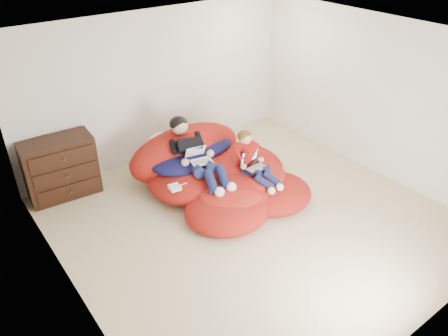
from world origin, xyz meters
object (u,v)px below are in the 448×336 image
at_px(older_boy, 193,151).
at_px(dresser, 60,168).
at_px(laptop_white, 199,157).
at_px(beanbag_pile, 218,174).
at_px(younger_boy, 252,158).
at_px(laptop_black, 253,162).

bearing_deg(older_boy, dresser, 146.93).
xyz_separation_m(older_boy, laptop_white, (0.00, -0.14, -0.05)).
bearing_deg(laptop_white, older_boy, 90.00).
xyz_separation_m(beanbag_pile, younger_boy, (0.32, -0.44, 0.37)).
bearing_deg(younger_boy, laptop_white, 141.40).
relative_size(beanbag_pile, older_boy, 1.72).
distance_m(dresser, beanbag_pile, 2.37).
height_order(dresser, beanbag_pile, dresser).
relative_size(dresser, younger_boy, 1.20).
bearing_deg(dresser, younger_boy, -36.98).
distance_m(dresser, laptop_black, 2.88).
relative_size(beanbag_pile, younger_boy, 2.73).
distance_m(older_boy, younger_boy, 0.89).
bearing_deg(laptop_white, dresser, 143.64).
xyz_separation_m(younger_boy, laptop_black, (-0.00, -0.01, -0.07)).
height_order(younger_boy, laptop_black, younger_boy).
bearing_deg(laptop_white, younger_boy, -38.60).
bearing_deg(laptop_black, beanbag_pile, 125.32).
relative_size(younger_boy, laptop_white, 2.32).
bearing_deg(dresser, laptop_white, -36.36).
relative_size(dresser, laptop_white, 2.79).
relative_size(beanbag_pile, laptop_white, 6.33).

